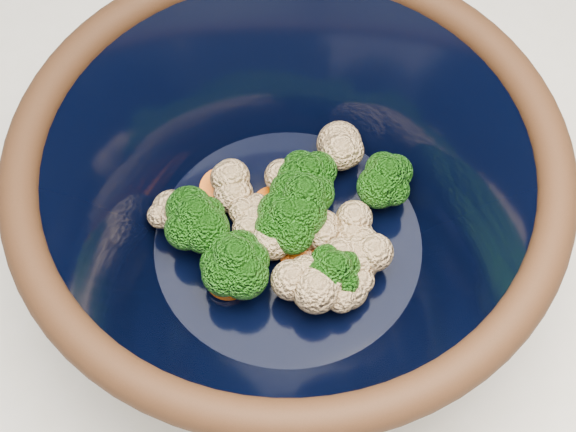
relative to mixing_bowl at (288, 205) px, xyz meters
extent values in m
cylinder|color=black|center=(0.00, 0.00, -0.08)|extent=(0.20, 0.20, 0.01)
torus|color=black|center=(0.00, 0.00, 0.05)|extent=(0.34, 0.34, 0.02)
cylinder|color=black|center=(0.00, 0.00, -0.05)|extent=(0.19, 0.19, 0.00)
cylinder|color=#608442|center=(0.08, -0.01, -0.04)|extent=(0.01, 0.01, 0.02)
ellipsoid|color=#246E15|center=(0.08, -0.01, -0.02)|extent=(0.04, 0.04, 0.03)
cylinder|color=#608442|center=(0.02, 0.01, -0.04)|extent=(0.01, 0.01, 0.02)
ellipsoid|color=#246E15|center=(0.02, 0.01, -0.01)|extent=(0.05, 0.05, 0.04)
cylinder|color=#608442|center=(0.00, 0.00, -0.04)|extent=(0.01, 0.01, 0.02)
ellipsoid|color=#246E15|center=(0.00, 0.00, -0.02)|extent=(0.04, 0.04, 0.03)
cylinder|color=#608442|center=(0.03, 0.02, -0.04)|extent=(0.01, 0.01, 0.02)
ellipsoid|color=#246E15|center=(0.03, 0.02, -0.02)|extent=(0.04, 0.04, 0.03)
cylinder|color=#608442|center=(-0.05, 0.03, -0.04)|extent=(0.01, 0.01, 0.02)
ellipsoid|color=#246E15|center=(-0.05, 0.03, -0.02)|extent=(0.04, 0.04, 0.04)
cylinder|color=#608442|center=(-0.05, 0.00, -0.04)|extent=(0.01, 0.01, 0.02)
ellipsoid|color=#246E15|center=(-0.05, 0.00, -0.02)|extent=(0.04, 0.04, 0.03)
cylinder|color=#608442|center=(0.01, -0.05, -0.04)|extent=(0.01, 0.01, 0.02)
ellipsoid|color=#246E15|center=(0.01, -0.05, -0.02)|extent=(0.04, 0.04, 0.03)
cylinder|color=#608442|center=(-0.05, -0.01, -0.04)|extent=(0.01, 0.01, 0.02)
ellipsoid|color=#246E15|center=(-0.05, -0.01, -0.01)|extent=(0.04, 0.04, 0.04)
sphere|color=beige|center=(0.07, 0.04, -0.03)|extent=(0.03, 0.03, 0.03)
sphere|color=beige|center=(-0.02, 0.05, -0.03)|extent=(0.03, 0.03, 0.03)
sphere|color=beige|center=(-0.01, -0.04, -0.03)|extent=(0.03, 0.03, 0.03)
sphere|color=beige|center=(-0.06, 0.06, -0.03)|extent=(0.03, 0.03, 0.03)
sphere|color=beige|center=(0.00, 0.01, -0.04)|extent=(0.03, 0.03, 0.03)
sphere|color=beige|center=(-0.01, 0.00, -0.03)|extent=(0.03, 0.03, 0.03)
sphere|color=beige|center=(0.04, -0.03, -0.04)|extent=(0.03, 0.03, 0.03)
sphere|color=beige|center=(-0.02, 0.02, -0.03)|extent=(0.03, 0.03, 0.03)
sphere|color=beige|center=(0.03, -0.04, -0.03)|extent=(0.03, 0.03, 0.03)
sphere|color=beige|center=(0.01, -0.06, -0.04)|extent=(0.03, 0.03, 0.03)
sphere|color=beige|center=(0.01, -0.01, -0.04)|extent=(0.03, 0.03, 0.03)
sphere|color=beige|center=(0.02, 0.03, -0.04)|extent=(0.03, 0.03, 0.03)
cylinder|color=orange|center=(-0.05, -0.01, -0.04)|extent=(0.03, 0.03, 0.01)
cylinder|color=orange|center=(0.00, 0.03, -0.04)|extent=(0.03, 0.03, 0.01)
cylinder|color=orange|center=(0.00, 0.01, -0.04)|extent=(0.03, 0.03, 0.01)
cylinder|color=orange|center=(0.00, -0.02, -0.04)|extent=(0.03, 0.03, 0.01)
cylinder|color=orange|center=(-0.02, 0.06, -0.04)|extent=(0.03, 0.03, 0.01)
camera|label=1|loc=(-0.14, -0.23, 0.44)|focal=50.00mm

